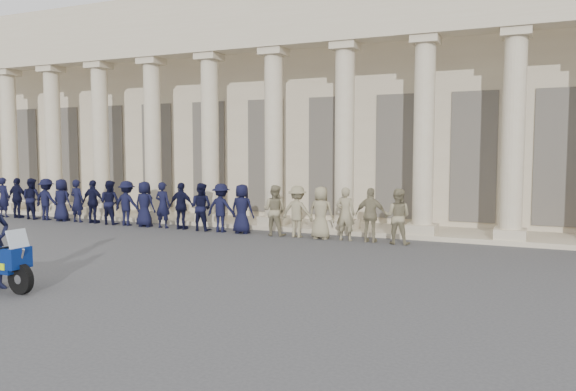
% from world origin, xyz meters
% --- Properties ---
extents(ground, '(90.00, 90.00, 0.00)m').
position_xyz_m(ground, '(0.00, 0.00, 0.00)').
color(ground, '#3E3E40').
rests_on(ground, ground).
extents(building, '(40.00, 12.50, 9.00)m').
position_xyz_m(building, '(-0.00, 14.74, 4.52)').
color(building, '#C0AF90').
rests_on(building, ground).
extents(officer_rank, '(17.20, 0.63, 1.65)m').
position_xyz_m(officer_rank, '(-4.74, 6.57, 0.83)').
color(officer_rank, black).
rests_on(officer_rank, ground).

